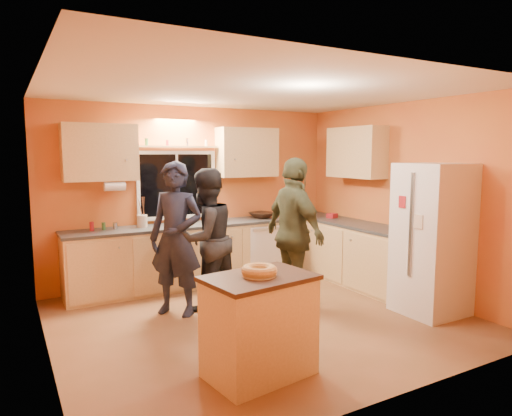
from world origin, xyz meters
TOP-DOWN VIEW (x-y plane):
  - ground at (0.00, 0.00)m, footprint 4.50×4.50m
  - room_shell at (0.12, 0.41)m, footprint 4.54×4.04m
  - back_counter at (0.01, 1.70)m, footprint 4.23×0.62m
  - right_counter at (1.95, 0.50)m, footprint 0.62×1.84m
  - refrigerator at (1.89, -0.80)m, footprint 0.72×0.70m
  - island at (-0.69, -1.16)m, footprint 0.99×0.74m
  - bundt_pastry at (-0.69, -1.16)m, footprint 0.31×0.31m
  - person_left at (-0.79, 0.65)m, footprint 0.77×0.78m
  - person_center at (-0.40, 0.68)m, footprint 1.01×0.89m
  - person_right at (0.55, 0.14)m, footprint 0.46×1.10m
  - mixing_bowl at (1.01, 1.74)m, footprint 0.47×0.47m
  - utensil_crock at (-0.89, 1.75)m, footprint 0.14×0.14m
  - potted_plant at (1.91, -0.30)m, footprint 0.29×0.25m
  - red_box at (1.98, 1.20)m, footprint 0.19×0.17m

SIDE VIEW (x-z plane):
  - ground at x=0.00m, z-range 0.00..0.00m
  - island at x=-0.69m, z-range 0.01..0.89m
  - back_counter at x=0.01m, z-range 0.00..0.90m
  - right_counter at x=1.95m, z-range 0.00..0.90m
  - person_center at x=-0.40m, z-range 0.00..1.73m
  - refrigerator at x=1.89m, z-range 0.00..1.80m
  - person_left at x=-0.79m, z-range 0.00..1.83m
  - bundt_pastry at x=-0.69m, z-range 0.88..0.97m
  - person_right at x=0.55m, z-range 0.00..1.87m
  - red_box at x=1.98m, z-range 0.90..0.97m
  - mixing_bowl at x=1.01m, z-range 0.90..0.99m
  - utensil_crock at x=-0.89m, z-range 0.90..1.07m
  - potted_plant at x=1.91m, z-range 0.90..1.22m
  - room_shell at x=0.12m, z-range 0.31..2.92m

